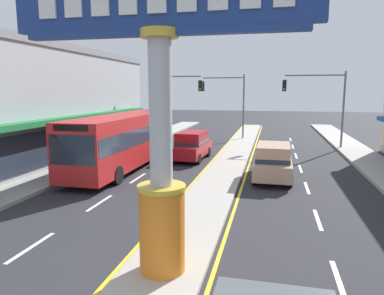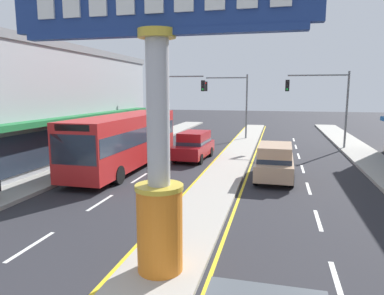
# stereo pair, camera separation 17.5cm
# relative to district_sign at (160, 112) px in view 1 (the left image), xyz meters

# --- Properties ---
(median_strip) EXTENTS (2.18, 52.00, 0.14)m
(median_strip) POSITION_rel_district_sign_xyz_m (0.00, 13.86, -4.13)
(median_strip) COLOR #A39E93
(median_strip) RESTS_ON ground
(sidewalk_left) EXTENTS (2.55, 60.00, 0.18)m
(sidewalk_left) POSITION_rel_district_sign_xyz_m (-8.96, 11.86, -4.11)
(sidewalk_left) COLOR #9E9B93
(sidewalk_left) RESTS_ON ground
(lane_markings) EXTENTS (8.92, 52.00, 0.01)m
(lane_markings) POSITION_rel_district_sign_xyz_m (-0.00, 12.50, -4.20)
(lane_markings) COLOR silver
(lane_markings) RESTS_ON ground
(district_sign) EXTENTS (7.36, 1.22, 7.54)m
(district_sign) POSITION_rel_district_sign_xyz_m (0.00, 0.00, 0.00)
(district_sign) COLOR orange
(district_sign) RESTS_ON median_strip
(storefront_left) EXTENTS (10.29, 23.10, 7.61)m
(storefront_left) POSITION_rel_district_sign_xyz_m (-14.55, 13.08, -0.39)
(storefront_left) COLOR #999EA3
(storefront_left) RESTS_ON ground
(traffic_light_left_side) EXTENTS (4.86, 0.46, 6.20)m
(traffic_light_left_side) POSITION_rel_district_sign_xyz_m (-6.32, 21.94, 0.05)
(traffic_light_left_side) COLOR slate
(traffic_light_left_side) RESTS_ON ground
(traffic_light_right_side) EXTENTS (4.86, 0.46, 6.20)m
(traffic_light_right_side) POSITION_rel_district_sign_xyz_m (6.32, 22.04, 0.05)
(traffic_light_right_side) COLOR slate
(traffic_light_right_side) RESTS_ON ground
(traffic_light_median_far) EXTENTS (4.20, 0.46, 6.20)m
(traffic_light_median_far) POSITION_rel_district_sign_xyz_m (-1.63, 26.12, -0.00)
(traffic_light_median_far) COLOR slate
(traffic_light_median_far) RESTS_ON ground
(suv_near_right_lane) EXTENTS (2.03, 4.63, 1.90)m
(suv_near_right_lane) POSITION_rel_district_sign_xyz_m (2.74, 10.85, -3.22)
(suv_near_right_lane) COLOR tan
(suv_near_right_lane) RESTS_ON ground
(suv_far_right_lane) EXTENTS (2.13, 4.69, 1.90)m
(suv_far_right_lane) POSITION_rel_district_sign_xyz_m (-2.73, 15.30, -3.22)
(suv_far_right_lane) COLOR maroon
(suv_far_right_lane) RESTS_ON ground
(bus_near_left_lane) EXTENTS (2.64, 11.22, 3.26)m
(bus_near_left_lane) POSITION_rel_district_sign_xyz_m (-6.04, 11.46, -2.33)
(bus_near_left_lane) COLOR #B21E1E
(bus_near_left_lane) RESTS_ON ground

